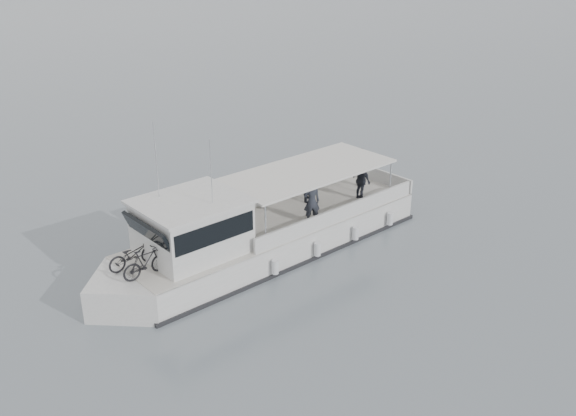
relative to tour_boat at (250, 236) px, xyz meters
name	(u,v)px	position (x,y,z in m)	size (l,w,h in m)	color
ground	(181,288)	(-2.72, -1.32, -0.93)	(1400.00, 1400.00, 0.00)	slate
tour_boat	(250,236)	(0.00, 0.00, 0.00)	(13.10, 7.88, 5.69)	silver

